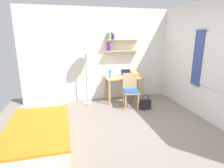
{
  "coord_description": "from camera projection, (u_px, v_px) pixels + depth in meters",
  "views": [
    {
      "loc": [
        -1.01,
        -3.21,
        1.88
      ],
      "look_at": [
        -0.06,
        0.51,
        0.85
      ],
      "focal_mm": 29.63,
      "sensor_mm": 36.0,
      "label": 1
    }
  ],
  "objects": [
    {
      "name": "ground_plane",
      "position": [
        121.0,
        131.0,
        3.73
      ],
      "size": [
        5.28,
        5.28,
        0.0
      ],
      "primitive_type": "plane",
      "color": "gray"
    },
    {
      "name": "wall_back",
      "position": [
        102.0,
        55.0,
        5.28
      ],
      "size": [
        4.4,
        0.27,
        2.6
      ],
      "color": "white",
      "rests_on": "ground_plane"
    },
    {
      "name": "wall_right",
      "position": [
        214.0,
        63.0,
        3.88
      ],
      "size": [
        0.1,
        4.4,
        2.6
      ],
      "color": "white",
      "rests_on": "ground_plane"
    },
    {
      "name": "bed",
      "position": [
        40.0,
        134.0,
        3.14
      ],
      "size": [
        0.97,
        2.0,
        0.54
      ],
      "color": "tan",
      "rests_on": "ground_plane"
    },
    {
      "name": "desk",
      "position": [
        124.0,
        81.0,
        5.31
      ],
      "size": [
        1.07,
        0.58,
        0.71
      ],
      "color": "tan",
      "rests_on": "ground_plane"
    },
    {
      "name": "desk_chair",
      "position": [
        130.0,
        89.0,
        4.86
      ],
      "size": [
        0.45,
        0.47,
        0.9
      ],
      "color": "tan",
      "rests_on": "ground_plane"
    },
    {
      "name": "standing_lamp",
      "position": [
        86.0,
        52.0,
        4.84
      ],
      "size": [
        0.41,
        0.41,
        1.63
      ],
      "color": "#B2A893",
      "rests_on": "ground_plane"
    },
    {
      "name": "laptop",
      "position": [
        126.0,
        74.0,
        5.37
      ],
      "size": [
        0.32,
        0.22,
        0.2
      ],
      "color": "#B7BABF",
      "rests_on": "desk"
    },
    {
      "name": "water_bottle",
      "position": [
        110.0,
        74.0,
        5.12
      ],
      "size": [
        0.07,
        0.07,
        0.23
      ],
      "primitive_type": "cylinder",
      "color": "#4C99DB",
      "rests_on": "desk"
    },
    {
      "name": "book_stack",
      "position": [
        135.0,
        74.0,
        5.37
      ],
      "size": [
        0.2,
        0.23,
        0.11
      ],
      "color": "orange",
      "rests_on": "desk"
    },
    {
      "name": "handbag",
      "position": [
        145.0,
        104.0,
        4.78
      ],
      "size": [
        0.28,
        0.12,
        0.4
      ],
      "color": "#232328",
      "rests_on": "ground_plane"
    }
  ]
}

